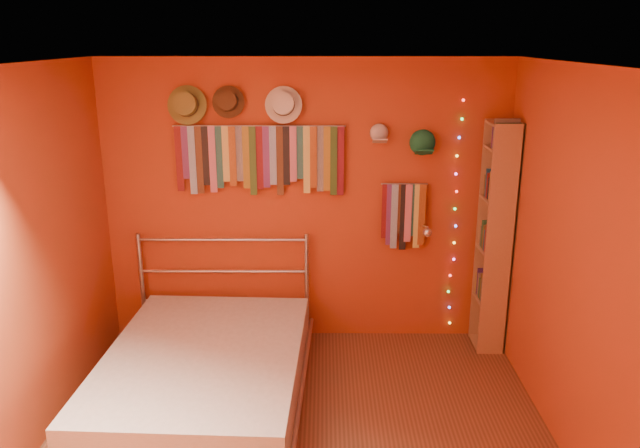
{
  "coord_description": "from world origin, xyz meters",
  "views": [
    {
      "loc": [
        0.16,
        -3.53,
        2.65
      ],
      "look_at": [
        0.13,
        0.9,
        1.32
      ],
      "focal_mm": 35.0,
      "sensor_mm": 36.0,
      "label": 1
    }
  ],
  "objects_px": {
    "tie_rack": "(260,157)",
    "bed": "(205,375)",
    "reading_lamp": "(427,231)",
    "bookshelf": "(499,237)"
  },
  "relations": [
    {
      "from": "reading_lamp",
      "to": "bookshelf",
      "type": "relative_size",
      "value": 0.16
    },
    {
      "from": "tie_rack",
      "to": "bed",
      "type": "distance_m",
      "value": 1.84
    },
    {
      "from": "tie_rack",
      "to": "reading_lamp",
      "type": "bearing_deg",
      "value": -7.62
    },
    {
      "from": "tie_rack",
      "to": "bookshelf",
      "type": "height_order",
      "value": "bookshelf"
    },
    {
      "from": "tie_rack",
      "to": "reading_lamp",
      "type": "xyz_separation_m",
      "value": [
        1.41,
        -0.19,
        -0.6
      ]
    },
    {
      "from": "bookshelf",
      "to": "tie_rack",
      "type": "bearing_deg",
      "value": 175.65
    },
    {
      "from": "bookshelf",
      "to": "bed",
      "type": "xyz_separation_m",
      "value": [
        -2.39,
        -0.93,
        -0.79
      ]
    },
    {
      "from": "reading_lamp",
      "to": "bed",
      "type": "distance_m",
      "value": 2.15
    },
    {
      "from": "reading_lamp",
      "to": "bookshelf",
      "type": "xyz_separation_m",
      "value": [
        0.63,
        0.03,
        -0.06
      ]
    },
    {
      "from": "tie_rack",
      "to": "bed",
      "type": "xyz_separation_m",
      "value": [
        -0.35,
        -1.08,
        -1.45
      ]
    }
  ]
}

